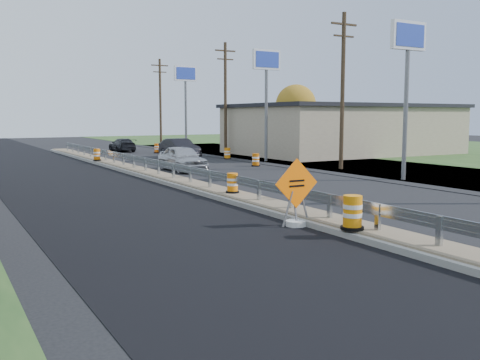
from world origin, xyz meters
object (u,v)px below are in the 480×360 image
barrel_shoulder_near (256,160)px  barrel_shoulder_far (157,148)px  caution_sign (296,209)px  car_silver (183,158)px  barrel_median_far (97,155)px  car_dark_far (122,145)px  car_dark_mid (179,148)px  barrel_shoulder_mid (227,154)px  barrel_median_near (352,213)px  barrel_median_mid (232,183)px

barrel_shoulder_near → barrel_shoulder_far: bearing=93.7°
caution_sign → car_silver: caution_sign is taller
barrel_median_far → car_dark_far: bearing=65.1°
car_dark_mid → car_dark_far: size_ratio=1.10×
barrel_shoulder_far → car_silver: bearing=-105.6°
barrel_shoulder_mid → car_silver: (-6.58, -6.56, 0.35)m
barrel_median_near → car_dark_mid: size_ratio=0.20×
car_dark_mid → barrel_shoulder_mid: bearing=-47.7°
barrel_median_near → car_dark_far: bearing=81.7°
barrel_median_far → barrel_shoulder_near: 10.94m
caution_sign → barrel_shoulder_mid: bearing=67.8°
barrel_median_far → car_dark_mid: 7.31m
barrel_shoulder_near → car_silver: 5.39m
barrel_median_near → car_dark_far: size_ratio=0.22×
car_dark_mid → car_dark_far: bearing=96.6°
barrel_shoulder_near → barrel_shoulder_mid: size_ratio=0.98×
barrel_median_near → barrel_shoulder_mid: size_ratio=1.07×
barrel_shoulder_near → barrel_shoulder_far: (-0.99, 15.20, 0.01)m
barrel_median_far → barrel_median_near: bearing=-90.0°
caution_sign → barrel_shoulder_mid: (10.18, 23.09, -0.10)m
barrel_median_mid → car_silver: (2.62, 10.86, 0.15)m
car_dark_far → caution_sign: bearing=82.4°
barrel_shoulder_near → car_dark_far: 18.91m
barrel_shoulder_mid → barrel_shoulder_far: size_ratio=1.00×
barrel_median_far → barrel_shoulder_near: bearing=-38.7°
barrel_median_near → barrel_median_mid: (0.56, 7.63, -0.07)m
barrel_shoulder_mid → car_dark_far: 13.23m
caution_sign → barrel_median_far: (0.43, 23.79, 0.10)m
barrel_median_near → car_silver: car_silver is taller
car_dark_mid → barrel_median_far: bearing=-165.6°
barrel_median_far → barrel_shoulder_far: barrel_median_far is taller
car_dark_far → barrel_median_mid: bearing=82.5°
barrel_median_near → barrel_median_mid: size_ratio=1.17×
barrel_shoulder_mid → car_dark_far: car_dark_far is taller
barrel_median_mid → car_silver: size_ratio=0.18×
barrel_shoulder_mid → barrel_median_mid: bearing=-117.8°
barrel_median_mid → barrel_shoulder_far: barrel_median_mid is taller
car_dark_mid → caution_sign: bearing=-108.3°
caution_sign → car_dark_far: size_ratio=0.48×
barrel_median_near → barrel_shoulder_far: (7.55, 34.12, -0.26)m
caution_sign → car_dark_far: 36.11m
barrel_shoulder_near → barrel_shoulder_mid: bearing=78.8°
caution_sign → barrel_shoulder_far: bearing=77.6°
barrel_shoulder_mid → barrel_median_far: bearing=175.9°
barrel_median_far → car_dark_mid: size_ratio=0.17×
barrel_median_near → barrel_shoulder_near: (8.54, 18.92, -0.27)m
barrel_median_mid → car_dark_far: (4.93, 29.95, 0.00)m
barrel_median_mid → barrel_shoulder_near: (7.98, 11.29, -0.20)m
barrel_median_mid → car_silver: 11.18m
caution_sign → car_dark_mid: caution_sign is taller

